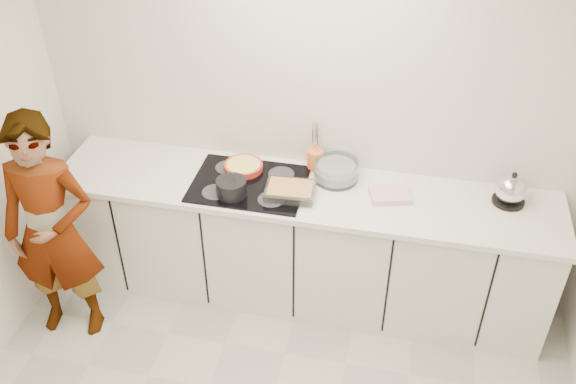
% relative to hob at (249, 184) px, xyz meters
% --- Properties ---
extents(wall_back, '(3.60, 0.00, 2.60)m').
position_rel_hob_xyz_m(wall_back, '(0.35, 0.34, 0.38)').
color(wall_back, silver).
rests_on(wall_back, ground).
extents(base_cabinets, '(3.20, 0.58, 0.87)m').
position_rel_hob_xyz_m(base_cabinets, '(0.35, 0.02, -0.48)').
color(base_cabinets, silver).
rests_on(base_cabinets, floor).
extents(countertop, '(3.24, 0.64, 0.04)m').
position_rel_hob_xyz_m(countertop, '(0.35, 0.02, -0.03)').
color(countertop, white).
rests_on(countertop, base_cabinets).
extents(hob, '(0.72, 0.54, 0.01)m').
position_rel_hob_xyz_m(hob, '(0.00, 0.00, 0.00)').
color(hob, black).
rests_on(hob, countertop).
extents(tart_dish, '(0.32, 0.32, 0.04)m').
position_rel_hob_xyz_m(tart_dish, '(-0.07, 0.14, 0.03)').
color(tart_dish, '#B83020').
rests_on(tart_dish, hob).
extents(saucepan, '(0.25, 0.25, 0.18)m').
position_rel_hob_xyz_m(saucepan, '(-0.07, -0.14, 0.06)').
color(saucepan, black).
rests_on(saucepan, hob).
extents(baking_dish, '(0.32, 0.24, 0.06)m').
position_rel_hob_xyz_m(baking_dish, '(0.28, -0.07, 0.04)').
color(baking_dish, silver).
rests_on(baking_dish, hob).
extents(mixing_bowl, '(0.31, 0.31, 0.13)m').
position_rel_hob_xyz_m(mixing_bowl, '(0.53, 0.18, 0.05)').
color(mixing_bowl, silver).
rests_on(mixing_bowl, countertop).
extents(tea_towel, '(0.28, 0.24, 0.04)m').
position_rel_hob_xyz_m(tea_towel, '(0.89, 0.05, 0.01)').
color(tea_towel, white).
rests_on(tea_towel, countertop).
extents(kettle, '(0.26, 0.26, 0.22)m').
position_rel_hob_xyz_m(kettle, '(1.61, 0.16, 0.09)').
color(kettle, black).
rests_on(kettle, countertop).
extents(utensil_crock, '(0.12, 0.12, 0.14)m').
position_rel_hob_xyz_m(utensil_crock, '(0.38, 0.28, 0.06)').
color(utensil_crock, orange).
rests_on(utensil_crock, countertop).
extents(cook, '(0.63, 0.47, 1.60)m').
position_rel_hob_xyz_m(cook, '(-1.09, -0.58, -0.12)').
color(cook, silver).
rests_on(cook, floor).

